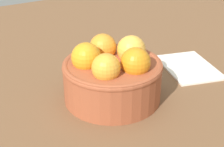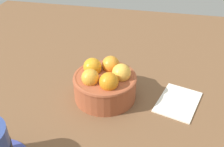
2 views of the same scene
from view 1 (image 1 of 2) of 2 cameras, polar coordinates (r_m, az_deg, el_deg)
ground_plane at (r=48.33cm, az=0.07°, el=-6.25°), size 111.14×112.96×4.11cm
terracotta_bowl at (r=45.37cm, az=0.08°, el=-0.07°), size 13.74×13.74×8.49cm
folded_napkin at (r=56.94cm, az=13.13°, el=1.23°), size 12.95×10.79×0.60cm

